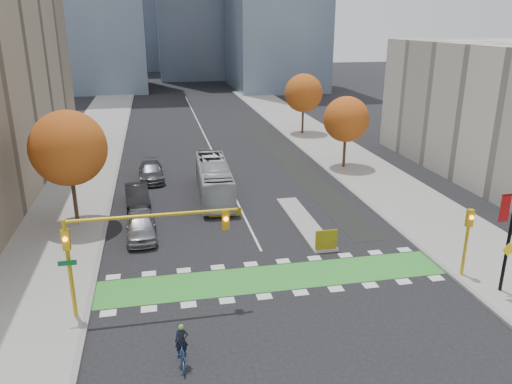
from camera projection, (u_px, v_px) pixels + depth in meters
name	position (u px, v px, depth m)	size (l,w,h in m)	color
ground	(281.00, 291.00, 26.97)	(300.00, 300.00, 0.00)	black
sidewalk_west	(72.00, 190.00, 42.93)	(7.00, 120.00, 0.15)	gray
sidewalk_east	(366.00, 172.00, 48.03)	(7.00, 120.00, 0.15)	gray
curb_west	(114.00, 187.00, 43.59)	(0.30, 120.00, 0.16)	gray
curb_east	(331.00, 174.00, 47.37)	(0.30, 120.00, 0.16)	gray
bike_crossing	(274.00, 278.00, 28.36)	(20.00, 3.00, 0.01)	green
centre_line	(204.00, 135.00, 64.04)	(0.15, 70.00, 0.01)	silver
bike_lane_paint	(280.00, 151.00, 56.19)	(2.50, 50.00, 0.01)	black
median_island	(304.00, 222.00, 36.04)	(1.60, 10.00, 0.16)	gray
hazard_board	(326.00, 240.00, 31.36)	(1.40, 0.12, 1.30)	yellow
tree_west	(68.00, 148.00, 34.00)	(5.20, 5.20, 8.22)	#332114
tree_east_near	(346.00, 119.00, 48.05)	(4.40, 4.40, 7.08)	#332114
tree_east_far	(304.00, 93.00, 62.85)	(4.80, 4.80, 7.65)	#332114
traffic_signal_west	(123.00, 239.00, 23.69)	(8.53, 0.56, 5.20)	#BF9914
traffic_signal_east	(468.00, 233.00, 27.60)	(0.35, 0.43, 4.10)	#BF9914
cyclist	(182.00, 352.00, 20.95)	(0.64, 1.74, 2.00)	navy
bus	(214.00, 179.00, 41.12)	(2.47, 10.54, 2.94)	#B0B5B8
parked_car_a	(141.00, 226.00, 33.40)	(1.98, 4.92, 1.68)	gray
parked_car_b	(137.00, 196.00, 39.14)	(1.74, 5.00, 1.65)	black
parked_car_c	(151.00, 172.00, 45.61)	(2.20, 5.41, 1.57)	#4B4C50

